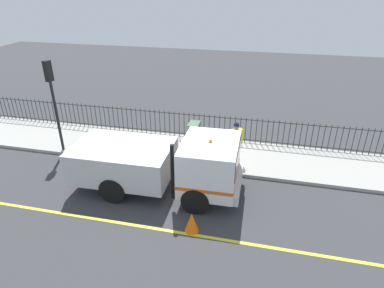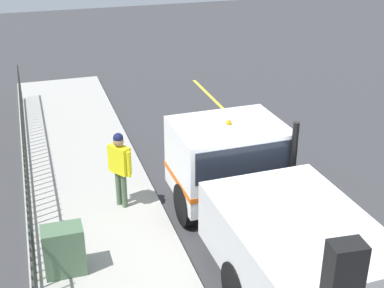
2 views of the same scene
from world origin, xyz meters
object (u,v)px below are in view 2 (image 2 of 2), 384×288
utility_cabinet (64,250)px  traffic_cone (308,187)px  work_truck (256,195)px  worker_standing (120,162)px

utility_cabinet → traffic_cone: utility_cabinet is taller
utility_cabinet → traffic_cone: 6.00m
work_truck → worker_standing: 3.22m
utility_cabinet → traffic_cone: bearing=-167.7°
work_truck → traffic_cone: (-1.99, -1.35, -0.87)m
work_truck → utility_cabinet: work_truck is taller
utility_cabinet → worker_standing: bearing=-125.4°
worker_standing → utility_cabinet: bearing=-69.4°
worker_standing → traffic_cone: worker_standing is taller
work_truck → worker_standing: work_truck is taller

